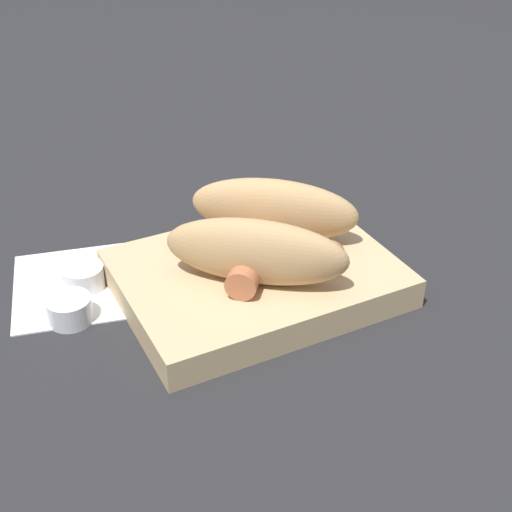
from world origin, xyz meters
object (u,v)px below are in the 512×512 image
condiment_cup_near (83,278)px  condiment_cup_far (70,311)px  sausage (257,247)px  bread_roll (266,229)px  food_tray (256,278)px

condiment_cup_near → condiment_cup_far: same height
sausage → bread_roll: bearing=170.0°
bread_roll → condiment_cup_near: 0.18m
food_tray → sausage: 0.03m
food_tray → bread_roll: bearing=-153.3°
food_tray → sausage: sausage is taller
bread_roll → sausage: (0.01, -0.00, -0.02)m
food_tray → condiment_cup_near: 0.17m
bread_roll → sausage: size_ratio=1.52×
bread_roll → condiment_cup_far: bearing=-8.8°
bread_roll → sausage: 0.02m
food_tray → condiment_cup_near: size_ratio=6.18×
sausage → condiment_cup_near: 0.17m
food_tray → condiment_cup_far: bearing=-11.7°
condiment_cup_far → condiment_cup_near: bearing=-118.9°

